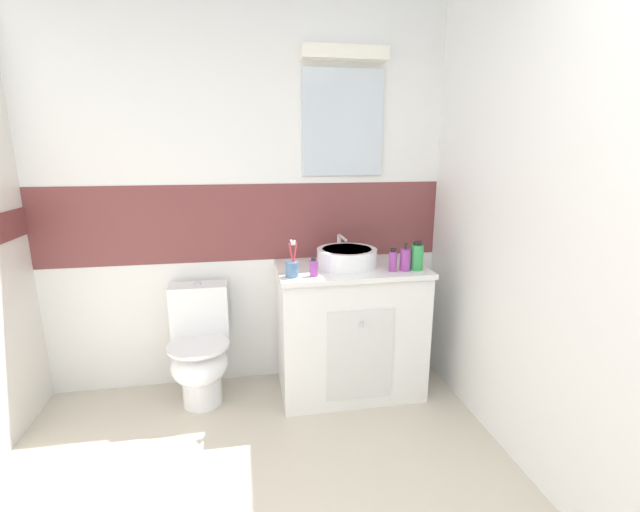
{
  "coord_description": "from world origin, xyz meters",
  "views": [
    {
      "loc": [
        -0.03,
        -0.4,
        1.56
      ],
      "look_at": [
        0.37,
        1.79,
        1.01
      ],
      "focal_mm": 24.1,
      "sensor_mm": 36.0,
      "label": 1
    }
  ],
  "objects_px": {
    "toothbrush_cup": "(292,268)",
    "mouthwash_bottle": "(417,257)",
    "sink_basin": "(347,257)",
    "lotion_bottle_short": "(393,261)",
    "toilet": "(200,350)",
    "soap_dispenser": "(405,260)",
    "perfume_flask_small": "(314,267)"
  },
  "relations": [
    {
      "from": "sink_basin",
      "to": "soap_dispenser",
      "type": "distance_m",
      "value": 0.36
    },
    {
      "from": "toilet",
      "to": "lotion_bottle_short",
      "type": "height_order",
      "value": "lotion_bottle_short"
    },
    {
      "from": "perfume_flask_small",
      "to": "lotion_bottle_short",
      "type": "bearing_deg",
      "value": 2.28
    },
    {
      "from": "toothbrush_cup",
      "to": "soap_dispenser",
      "type": "xyz_separation_m",
      "value": [
        0.69,
        0.01,
        0.02
      ]
    },
    {
      "from": "soap_dispenser",
      "to": "perfume_flask_small",
      "type": "relative_size",
      "value": 1.54
    },
    {
      "from": "soap_dispenser",
      "to": "mouthwash_bottle",
      "type": "bearing_deg",
      "value": 1.84
    },
    {
      "from": "mouthwash_bottle",
      "to": "lotion_bottle_short",
      "type": "height_order",
      "value": "mouthwash_bottle"
    },
    {
      "from": "soap_dispenser",
      "to": "perfume_flask_small",
      "type": "xyz_separation_m",
      "value": [
        -0.56,
        -0.02,
        -0.01
      ]
    },
    {
      "from": "toothbrush_cup",
      "to": "toilet",
      "type": "bearing_deg",
      "value": 161.51
    },
    {
      "from": "toothbrush_cup",
      "to": "soap_dispenser",
      "type": "bearing_deg",
      "value": 0.69
    },
    {
      "from": "sink_basin",
      "to": "soap_dispenser",
      "type": "bearing_deg",
      "value": -25.02
    },
    {
      "from": "toilet",
      "to": "sink_basin",
      "type": "bearing_deg",
      "value": -1.78
    },
    {
      "from": "sink_basin",
      "to": "mouthwash_bottle",
      "type": "xyz_separation_m",
      "value": [
        0.4,
        -0.15,
        0.02
      ]
    },
    {
      "from": "toilet",
      "to": "toothbrush_cup",
      "type": "bearing_deg",
      "value": -18.49
    },
    {
      "from": "soap_dispenser",
      "to": "lotion_bottle_short",
      "type": "bearing_deg",
      "value": 179.13
    },
    {
      "from": "perfume_flask_small",
      "to": "lotion_bottle_short",
      "type": "relative_size",
      "value": 0.81
    },
    {
      "from": "sink_basin",
      "to": "toothbrush_cup",
      "type": "relative_size",
      "value": 1.91
    },
    {
      "from": "toothbrush_cup",
      "to": "lotion_bottle_short",
      "type": "height_order",
      "value": "toothbrush_cup"
    },
    {
      "from": "toilet",
      "to": "perfume_flask_small",
      "type": "distance_m",
      "value": 0.91
    },
    {
      "from": "soap_dispenser",
      "to": "toilet",
      "type": "bearing_deg",
      "value": 171.8
    },
    {
      "from": "toothbrush_cup",
      "to": "soap_dispenser",
      "type": "relative_size",
      "value": 1.26
    },
    {
      "from": "mouthwash_bottle",
      "to": "sink_basin",
      "type": "bearing_deg",
      "value": 159.6
    },
    {
      "from": "toilet",
      "to": "lotion_bottle_short",
      "type": "xyz_separation_m",
      "value": [
        1.17,
        -0.18,
        0.56
      ]
    },
    {
      "from": "mouthwash_bottle",
      "to": "lotion_bottle_short",
      "type": "bearing_deg",
      "value": -179.52
    },
    {
      "from": "toothbrush_cup",
      "to": "mouthwash_bottle",
      "type": "relative_size",
      "value": 1.24
    },
    {
      "from": "sink_basin",
      "to": "toilet",
      "type": "height_order",
      "value": "sink_basin"
    },
    {
      "from": "soap_dispenser",
      "to": "toothbrush_cup",
      "type": "bearing_deg",
      "value": -179.31
    },
    {
      "from": "perfume_flask_small",
      "to": "soap_dispenser",
      "type": "bearing_deg",
      "value": 1.85
    },
    {
      "from": "toilet",
      "to": "lotion_bottle_short",
      "type": "relative_size",
      "value": 5.37
    },
    {
      "from": "sink_basin",
      "to": "lotion_bottle_short",
      "type": "xyz_separation_m",
      "value": [
        0.25,
        -0.15,
        0.0
      ]
    },
    {
      "from": "toilet",
      "to": "soap_dispenser",
      "type": "bearing_deg",
      "value": -8.2
    },
    {
      "from": "mouthwash_bottle",
      "to": "perfume_flask_small",
      "type": "xyz_separation_m",
      "value": [
        -0.64,
        -0.02,
        -0.03
      ]
    }
  ]
}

